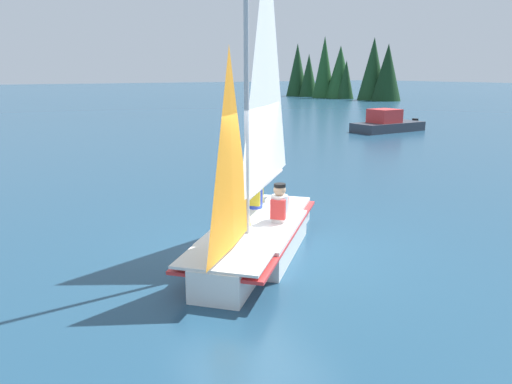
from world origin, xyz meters
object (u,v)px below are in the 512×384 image
Objects in this scene: sailor_crew at (255,200)px; sailboat_main at (257,205)px; motorboat_distant at (387,124)px; sailor_helm at (279,213)px.

sailboat_main is at bearing 17.49° from sailor_crew.
sailor_crew is at bearing 35.11° from motorboat_distant.
sailor_helm is at bearing 40.91° from sailor_crew.
sailboat_main is 1.32× the size of motorboat_distant.
sailboat_main is 19.28m from motorboat_distant.
sailor_crew is at bearing -139.09° from sailor_helm.
sailboat_main is at bearing -49.65° from sailor_helm.
sailboat_main is at bearing 36.46° from motorboat_distant.
sailor_crew is at bearing -162.51° from sailboat_main.
motorboat_distant reaches higher than sailor_crew.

